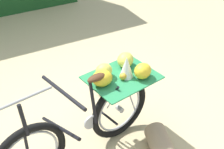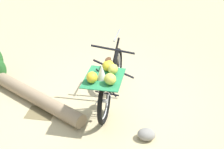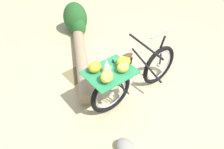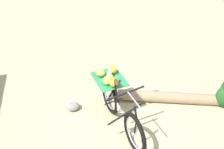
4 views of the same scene
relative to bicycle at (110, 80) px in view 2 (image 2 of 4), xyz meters
The scene contains 5 objects.
ground_plane 0.53m from the bicycle, ahead, with size 60.00×60.00×0.00m, color #C6B284.
bicycle is the anchor object (origin of this frame).
fallen_log 1.30m from the bicycle, behind, with size 0.24×0.24×2.12m, color #9E8466.
path_stone 1.06m from the bicycle, 47.32° to the right, with size 0.26×0.22×0.16m, color gray.
leaf_litter_patch 1.24m from the bicycle, 161.24° to the right, with size 0.44×0.36×0.01m, color olive.
Camera 2 is at (0.62, -4.48, 3.18)m, focal length 53.57 mm.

